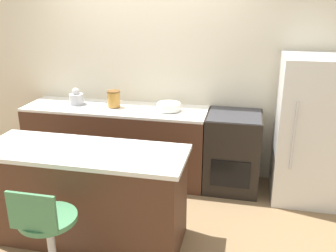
# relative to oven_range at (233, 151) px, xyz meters

# --- Properties ---
(ground_plane) EXTENTS (14.00, 14.00, 0.00)m
(ground_plane) POSITION_rel_oven_range_xyz_m (-1.10, -0.34, -0.45)
(ground_plane) COLOR #8E704C
(wall_back) EXTENTS (8.00, 0.06, 2.60)m
(wall_back) POSITION_rel_oven_range_xyz_m (-1.10, 0.35, 0.85)
(wall_back) COLOR beige
(wall_back) RESTS_ON ground_plane
(back_counter) EXTENTS (2.23, 0.64, 0.91)m
(back_counter) POSITION_rel_oven_range_xyz_m (-1.44, 0.00, -0.00)
(back_counter) COLOR #4C2D1E
(back_counter) RESTS_ON ground_plane
(kitchen_island) EXTENTS (1.85, 0.67, 0.90)m
(kitchen_island) POSITION_rel_oven_range_xyz_m (-1.26, -1.30, -0.00)
(kitchen_island) COLOR #4C2D1E
(kitchen_island) RESTS_ON ground_plane
(oven_range) EXTENTS (0.62, 0.65, 0.91)m
(oven_range) POSITION_rel_oven_range_xyz_m (0.00, 0.00, 0.00)
(oven_range) COLOR black
(oven_range) RESTS_ON ground_plane
(refrigerator) EXTENTS (0.67, 0.74, 1.61)m
(refrigerator) POSITION_rel_oven_range_xyz_m (0.79, -0.04, 0.35)
(refrigerator) COLOR silver
(refrigerator) RESTS_ON ground_plane
(stool_chair) EXTENTS (0.44, 0.44, 0.92)m
(stool_chair) POSITION_rel_oven_range_xyz_m (-1.28, -1.97, 0.00)
(stool_chair) COLOR #B7B7BC
(stool_chair) RESTS_ON ground_plane
(kettle) EXTENTS (0.17, 0.17, 0.21)m
(kettle) POSITION_rel_oven_range_xyz_m (-1.94, 0.00, 0.54)
(kettle) COLOR silver
(kettle) RESTS_ON back_counter
(mixing_bowl) EXTENTS (0.28, 0.28, 0.09)m
(mixing_bowl) POSITION_rel_oven_range_xyz_m (-0.77, 0.00, 0.50)
(mixing_bowl) COLOR white
(mixing_bowl) RESTS_ON back_counter
(canister_jar) EXTENTS (0.16, 0.16, 0.20)m
(canister_jar) POSITION_rel_oven_range_xyz_m (-1.45, 0.00, 0.56)
(canister_jar) COLOR #B77F33
(canister_jar) RESTS_ON back_counter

